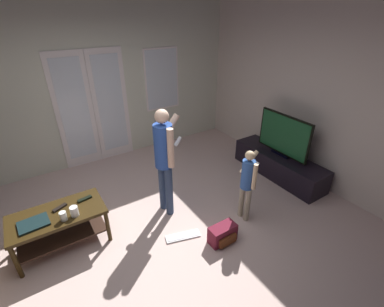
# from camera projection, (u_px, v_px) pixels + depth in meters

# --- Properties ---
(ground_plane) EXTENTS (5.88, 5.09, 0.02)m
(ground_plane) POSITION_uv_depth(u_px,v_px,m) (151.00, 245.00, 3.35)
(ground_plane) COLOR beige
(wall_back_with_doors) EXTENTS (5.88, 0.09, 2.88)m
(wall_back_with_doors) POSITION_uv_depth(u_px,v_px,m) (83.00, 88.00, 4.55)
(wall_back_with_doors) COLOR beige
(wall_back_with_doors) RESTS_ON ground_plane
(wall_right_plain) EXTENTS (0.06, 5.09, 2.85)m
(wall_right_plain) POSITION_uv_depth(u_px,v_px,m) (320.00, 95.00, 4.05)
(wall_right_plain) COLOR beige
(wall_right_plain) RESTS_ON ground_plane
(coffee_table) EXTENTS (1.05, 0.55, 0.49)m
(coffee_table) POSITION_uv_depth(u_px,v_px,m) (59.00, 222.00, 3.18)
(coffee_table) COLOR #2F210B
(coffee_table) RESTS_ON ground_plane
(tv_stand) EXTENTS (0.49, 1.67, 0.40)m
(tv_stand) POSITION_uv_depth(u_px,v_px,m) (279.00, 165.00, 4.64)
(tv_stand) COLOR black
(tv_stand) RESTS_ON ground_plane
(flat_screen_tv) EXTENTS (0.08, 0.98, 0.70)m
(flat_screen_tv) POSITION_uv_depth(u_px,v_px,m) (284.00, 135.00, 4.38)
(flat_screen_tv) COLOR black
(flat_screen_tv) RESTS_ON tv_stand
(person_adult) EXTENTS (0.50, 0.45, 1.53)m
(person_adult) POSITION_uv_depth(u_px,v_px,m) (165.00, 154.00, 3.48)
(person_adult) COLOR navy
(person_adult) RESTS_ON ground_plane
(person_child) EXTENTS (0.41, 0.30, 1.05)m
(person_child) POSITION_uv_depth(u_px,v_px,m) (248.00, 180.00, 3.47)
(person_child) COLOR tan
(person_child) RESTS_ON ground_plane
(backpack) EXTENTS (0.35, 0.21, 0.24)m
(backpack) POSITION_uv_depth(u_px,v_px,m) (223.00, 234.00, 3.33)
(backpack) COLOR maroon
(backpack) RESTS_ON ground_plane
(loose_keyboard) EXTENTS (0.46, 0.25, 0.02)m
(loose_keyboard) POSITION_uv_depth(u_px,v_px,m) (183.00, 236.00, 3.44)
(loose_keyboard) COLOR white
(loose_keyboard) RESTS_ON ground_plane
(laptop_closed) EXTENTS (0.32, 0.26, 0.02)m
(laptop_closed) POSITION_uv_depth(u_px,v_px,m) (34.00, 224.00, 2.95)
(laptop_closed) COLOR black
(laptop_closed) RESTS_ON coffee_table
(cup_near_edge) EXTENTS (0.08, 0.08, 0.11)m
(cup_near_edge) POSITION_uv_depth(u_px,v_px,m) (63.00, 216.00, 3.00)
(cup_near_edge) COLOR white
(cup_near_edge) RESTS_ON coffee_table
(cup_by_laptop) EXTENTS (0.09, 0.09, 0.12)m
(cup_by_laptop) POSITION_uv_depth(u_px,v_px,m) (74.00, 211.00, 3.06)
(cup_by_laptop) COLOR white
(cup_by_laptop) RESTS_ON coffee_table
(tv_remote_black) EXTENTS (0.18, 0.08, 0.02)m
(tv_remote_black) POSITION_uv_depth(u_px,v_px,m) (85.00, 199.00, 3.34)
(tv_remote_black) COLOR black
(tv_remote_black) RESTS_ON coffee_table
(dvd_remote_slim) EXTENTS (0.18, 0.12, 0.02)m
(dvd_remote_slim) POSITION_uv_depth(u_px,v_px,m) (60.00, 208.00, 3.19)
(dvd_remote_slim) COLOR black
(dvd_remote_slim) RESTS_ON coffee_table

